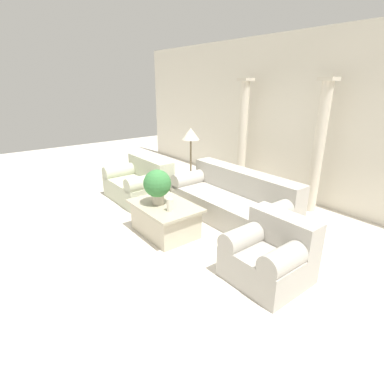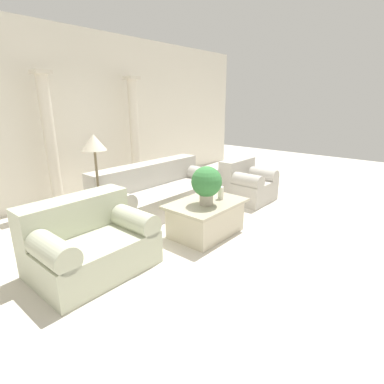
{
  "view_description": "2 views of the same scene",
  "coord_description": "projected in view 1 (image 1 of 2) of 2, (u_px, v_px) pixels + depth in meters",
  "views": [
    {
      "loc": [
        3.8,
        -2.61,
        2.29
      ],
      "look_at": [
        0.25,
        0.16,
        0.63
      ],
      "focal_mm": 28.0,
      "sensor_mm": 36.0,
      "label": 1
    },
    {
      "loc": [
        -3.11,
        -2.8,
        1.91
      ],
      "look_at": [
        0.24,
        0.06,
        0.55
      ],
      "focal_mm": 28.0,
      "sensor_mm": 36.0,
      "label": 2
    }
  ],
  "objects": [
    {
      "name": "sofa_long",
      "position": [
        234.0,
        200.0,
        5.29
      ],
      "size": [
        2.33,
        0.98,
        0.82
      ],
      "color": "#B7B2A8",
      "rests_on": "ground_plane"
    },
    {
      "name": "armchair",
      "position": [
        271.0,
        253.0,
        3.62
      ],
      "size": [
        0.89,
        0.85,
        0.79
      ],
      "color": "#B7B2A8",
      "rests_on": "ground_plane"
    },
    {
      "name": "column_left",
      "position": [
        243.0,
        134.0,
        6.63
      ],
      "size": [
        0.27,
        0.27,
        2.37
      ],
      "color": "beige",
      "rests_on": "ground_plane"
    },
    {
      "name": "floor_lamp",
      "position": [
        191.0,
        139.0,
        5.83
      ],
      "size": [
        0.34,
        0.34,
        1.46
      ],
      "color": "brown",
      "rests_on": "ground_plane"
    },
    {
      "name": "pillar_candle",
      "position": [
        170.0,
        205.0,
        4.4
      ],
      "size": [
        0.08,
        0.08,
        0.19
      ],
      "color": "silver",
      "rests_on": "coffee_table"
    },
    {
      "name": "column_right",
      "position": [
        319.0,
        147.0,
        5.28
      ],
      "size": [
        0.27,
        0.27,
        2.37
      ],
      "color": "beige",
      "rests_on": "ground_plane"
    },
    {
      "name": "potted_plant",
      "position": [
        157.0,
        185.0,
        4.58
      ],
      "size": [
        0.43,
        0.43,
        0.55
      ],
      "color": "#B2A893",
      "rests_on": "coffee_table"
    },
    {
      "name": "loveseat",
      "position": [
        140.0,
        182.0,
        6.18
      ],
      "size": [
        1.3,
        0.98,
        0.82
      ],
      "color": "#BBBFA3",
      "rests_on": "ground_plane"
    },
    {
      "name": "coffee_table",
      "position": [
        165.0,
        219.0,
        4.75
      ],
      "size": [
        1.13,
        0.78,
        0.5
      ],
      "color": "beige",
      "rests_on": "ground_plane"
    },
    {
      "name": "wall_back",
      "position": [
        285.0,
        118.0,
        6.15
      ],
      "size": [
        10.0,
        0.06,
        3.2
      ],
      "color": "silver",
      "rests_on": "ground_plane"
    },
    {
      "name": "ground_plane",
      "position": [
        176.0,
        225.0,
        5.11
      ],
      "size": [
        16.0,
        16.0,
        0.0
      ],
      "primitive_type": "plane",
      "color": "silver"
    }
  ]
}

